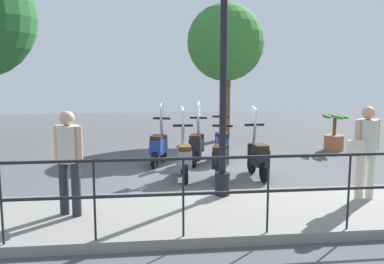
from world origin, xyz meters
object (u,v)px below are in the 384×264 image
object	(u,v)px
pedestrian_distant	(69,155)
scooter_far_1	(197,145)
scooter_near_1	(221,157)
tree_distant	(226,43)
scooter_far_2	(159,146)
lamp_post_near	(223,77)
pedestrian_with_bag	(366,146)
scooter_near_2	(184,157)
scooter_near_0	(258,156)
scooter_far_0	(222,143)
potted_palm	(334,135)

from	to	relation	value
pedestrian_distant	scooter_far_1	world-z (taller)	pedestrian_distant
scooter_near_1	scooter_far_1	size ratio (longest dim) A/B	1.00
pedestrian_distant	tree_distant	xyz separation A→B (m)	(7.54, -3.87, 2.11)
scooter_near_1	pedestrian_distant	bearing A→B (deg)	148.78
scooter_far_2	lamp_post_near	bearing A→B (deg)	-145.35
scooter_near_1	scooter_far_2	distance (m)	2.03
tree_distant	pedestrian_with_bag	bearing A→B (deg)	-172.62
pedestrian_with_bag	scooter_far_1	size ratio (longest dim) A/B	1.03
scooter_far_2	scooter_near_2	bearing A→B (deg)	-144.13
lamp_post_near	scooter_near_1	distance (m)	2.39
lamp_post_near	scooter_near_0	bearing A→B (deg)	-33.34
pedestrian_distant	scooter_near_1	xyz separation A→B (m)	(2.38, -2.76, -0.60)
lamp_post_near	scooter_far_1	size ratio (longest dim) A/B	3.01
tree_distant	scooter_near_2	world-z (taller)	tree_distant
lamp_post_near	scooter_near_2	world-z (taller)	lamp_post_near
scooter_near_1	scooter_near_2	world-z (taller)	same
scooter_near_0	scooter_far_0	distance (m)	1.82
scooter_near_1	scooter_far_0	xyz separation A→B (m)	(1.82, -0.37, 0.00)
lamp_post_near	potted_palm	distance (m)	6.43
scooter_near_2	pedestrian_with_bag	bearing A→B (deg)	-127.97
potted_palm	scooter_near_0	xyz separation A→B (m)	(-2.85, 3.08, 0.04)
lamp_post_near	scooter_near_1	xyz separation A→B (m)	(1.62, -0.28, -1.73)
scooter_near_0	scooter_far_1	xyz separation A→B (m)	(1.54, 1.14, 0.00)
scooter_far_0	scooter_far_2	xyz separation A→B (m)	(-0.23, 1.62, 0.00)
scooter_near_0	scooter_far_2	xyz separation A→B (m)	(1.53, 2.08, 0.00)
scooter_near_2	scooter_near_1	bearing A→B (deg)	-98.90
pedestrian_distant	scooter_far_1	xyz separation A→B (m)	(3.99, -2.45, -0.60)
tree_distant	potted_palm	distance (m)	4.52
tree_distant	lamp_post_near	bearing A→B (deg)	168.49
scooter_near_1	scooter_near_0	bearing A→B (deg)	-67.34
scooter_far_0	pedestrian_with_bag	bearing A→B (deg)	-152.04
scooter_near_0	scooter_near_2	world-z (taller)	same
pedestrian_with_bag	scooter_near_1	distance (m)	3.05
pedestrian_with_bag	scooter_far_2	bearing A→B (deg)	28.80
scooter_near_0	scooter_far_2	size ratio (longest dim) A/B	1.00
tree_distant	scooter_near_1	distance (m)	5.93
pedestrian_distant	potted_palm	distance (m)	8.55
pedestrian_distant	potted_palm	xyz separation A→B (m)	(5.30, -6.67, -0.63)
pedestrian_distant	scooter_far_2	distance (m)	4.30
scooter_near_2	scooter_far_2	size ratio (longest dim) A/B	1.00
scooter_near_1	scooter_near_2	xyz separation A→B (m)	(0.14, 0.78, 0.00)
pedestrian_with_bag	scooter_far_0	size ratio (longest dim) A/B	1.03
tree_distant	scooter_far_1	bearing A→B (deg)	158.31
lamp_post_near	scooter_far_1	xyz separation A→B (m)	(3.23, 0.03, -1.73)
pedestrian_with_bag	scooter_far_2	distance (m)	5.04
pedestrian_with_bag	scooter_near_0	world-z (taller)	pedestrian_with_bag
scooter_far_2	pedestrian_distant	bearing A→B (deg)	177.06
scooter_far_1	scooter_near_0	bearing A→B (deg)	-126.99
scooter_far_0	scooter_far_2	distance (m)	1.63
lamp_post_near	scooter_near_0	size ratio (longest dim) A/B	3.01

